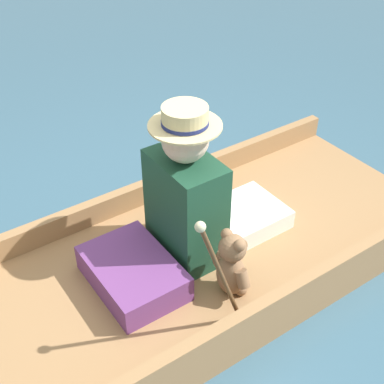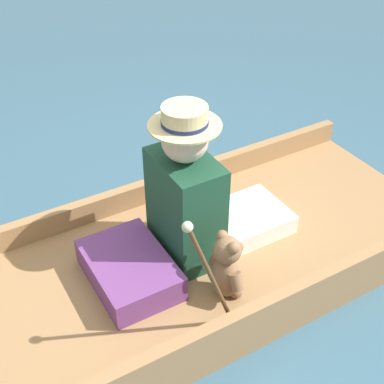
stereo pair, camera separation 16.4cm
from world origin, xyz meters
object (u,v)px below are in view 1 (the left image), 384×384
seated_person (198,199)px  walking_cane (218,267)px  wine_glass (210,186)px  teddy_bear (232,266)px

seated_person → walking_cane: bearing=-38.5°
wine_glass → teddy_bear: bearing=-28.9°
wine_glass → walking_cane: size_ratio=0.13×
teddy_bear → seated_person: bearing=171.4°
teddy_bear → wine_glass: 0.79m
seated_person → walking_cane: 0.59m
seated_person → teddy_bear: 0.39m
teddy_bear → wine_glass: bearing=151.1°
seated_person → wine_glass: (-0.33, 0.33, -0.26)m
wine_glass → walking_cane: 1.09m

